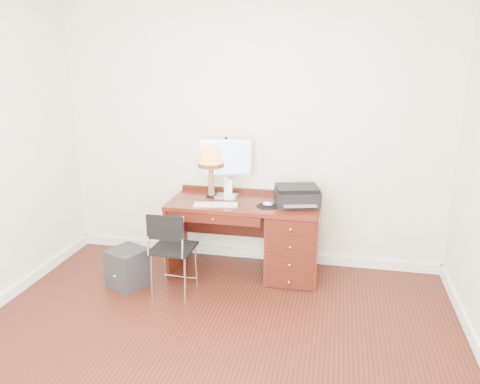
% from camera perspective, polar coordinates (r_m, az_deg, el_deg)
% --- Properties ---
extents(ground, '(4.00, 4.00, 0.00)m').
position_cam_1_polar(ground, '(3.76, -3.96, -18.68)').
color(ground, black).
rests_on(ground, ground).
extents(room_shell, '(4.00, 4.00, 4.00)m').
position_cam_1_polar(room_shell, '(4.25, -1.59, -13.37)').
color(room_shell, white).
rests_on(room_shell, ground).
extents(desk, '(1.50, 0.67, 0.75)m').
position_cam_1_polar(desk, '(4.72, 4.40, -5.34)').
color(desk, '#571C12').
rests_on(desk, ground).
extents(monitor, '(0.51, 0.21, 0.59)m').
position_cam_1_polar(monitor, '(4.78, -1.60, 3.86)').
color(monitor, silver).
rests_on(monitor, desk).
extents(keyboard, '(0.44, 0.20, 0.02)m').
position_cam_1_polar(keyboard, '(4.55, -2.98, -1.55)').
color(keyboard, white).
rests_on(keyboard, desk).
extents(mouse_pad, '(0.22, 0.22, 0.04)m').
position_cam_1_polar(mouse_pad, '(4.53, 3.40, -1.60)').
color(mouse_pad, black).
rests_on(mouse_pad, desk).
extents(printer, '(0.48, 0.42, 0.18)m').
position_cam_1_polar(printer, '(4.59, 6.97, -0.42)').
color(printer, black).
rests_on(printer, desk).
extents(leg_lamp, '(0.26, 0.26, 0.54)m').
position_cam_1_polar(leg_lamp, '(4.74, -3.58, 3.99)').
color(leg_lamp, black).
rests_on(leg_lamp, desk).
extents(phone, '(0.09, 0.09, 0.20)m').
position_cam_1_polar(phone, '(4.74, -1.23, -0.15)').
color(phone, white).
rests_on(phone, desk).
extents(pen_cup, '(0.08, 0.08, 0.10)m').
position_cam_1_polar(pen_cup, '(4.71, 4.61, -0.44)').
color(pen_cup, black).
rests_on(pen_cup, desk).
extents(chair, '(0.38, 0.39, 0.81)m').
position_cam_1_polar(chair, '(4.35, -8.44, -6.34)').
color(chair, black).
rests_on(chair, ground).
extents(equipment_box, '(0.42, 0.42, 0.37)m').
position_cam_1_polar(equipment_box, '(4.69, -13.51, -8.94)').
color(equipment_box, black).
rests_on(equipment_box, ground).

